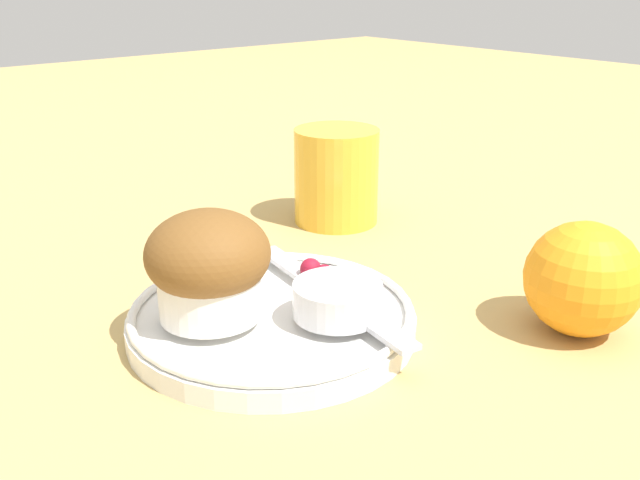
% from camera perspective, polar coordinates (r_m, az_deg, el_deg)
% --- Properties ---
extents(ground_plane, '(3.00, 3.00, 0.00)m').
position_cam_1_polar(ground_plane, '(0.48, -1.30, -7.64)').
color(ground_plane, tan).
extents(plate, '(0.19, 0.19, 0.02)m').
position_cam_1_polar(plate, '(0.48, -3.85, -6.24)').
color(plate, white).
rests_on(plate, ground_plane).
extents(muffin, '(0.08, 0.08, 0.07)m').
position_cam_1_polar(muffin, '(0.46, -8.91, -2.00)').
color(muffin, silver).
rests_on(muffin, plate).
extents(cream_ramekin, '(0.06, 0.06, 0.02)m').
position_cam_1_polar(cream_ramekin, '(0.46, 1.41, -4.65)').
color(cream_ramekin, silver).
rests_on(cream_ramekin, plate).
extents(berry_pair, '(0.03, 0.02, 0.02)m').
position_cam_1_polar(berry_pair, '(0.51, -0.22, -2.57)').
color(berry_pair, maroon).
rests_on(berry_pair, plate).
extents(butter_knife, '(0.19, 0.04, 0.00)m').
position_cam_1_polar(butter_knife, '(0.49, 0.68, -4.21)').
color(butter_knife, silver).
rests_on(butter_knife, plate).
extents(orange_fruit, '(0.08, 0.08, 0.08)m').
position_cam_1_polar(orange_fruit, '(0.50, 20.29, -2.93)').
color(orange_fruit, orange).
rests_on(orange_fruit, ground_plane).
extents(juice_glass, '(0.08, 0.08, 0.09)m').
position_cam_1_polar(juice_glass, '(0.68, 1.31, 5.13)').
color(juice_glass, gold).
rests_on(juice_glass, ground_plane).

